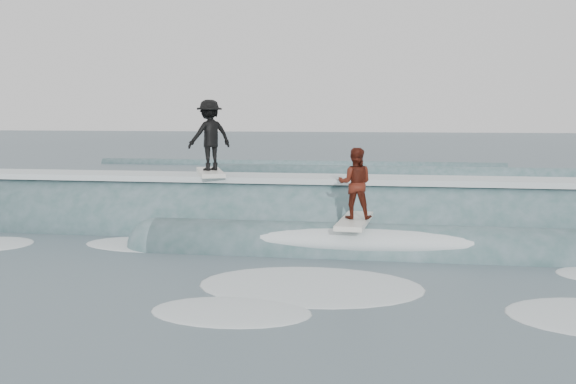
# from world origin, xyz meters

# --- Properties ---
(ground) EXTENTS (160.00, 160.00, 0.00)m
(ground) POSITION_xyz_m (0.00, 0.00, 0.00)
(ground) COLOR #3F525C
(ground) RESTS_ON ground
(breaking_wave) EXTENTS (23.36, 4.09, 2.61)m
(breaking_wave) POSITION_xyz_m (0.24, 2.78, 0.03)
(breaking_wave) COLOR #355A59
(breaking_wave) RESTS_ON ground
(surfer_black) EXTENTS (1.25, 2.07, 1.83)m
(surfer_black) POSITION_xyz_m (-2.10, 3.07, 2.26)
(surfer_black) COLOR silver
(surfer_black) RESTS_ON ground
(surfer_red) EXTENTS (0.71, 2.04, 1.55)m
(surfer_red) POSITION_xyz_m (1.58, 0.87, 1.33)
(surfer_red) COLOR silver
(surfer_red) RESTS_ON ground
(whitewater) EXTENTS (14.59, 6.38, 0.10)m
(whitewater) POSITION_xyz_m (0.50, -1.28, 0.00)
(whitewater) COLOR silver
(whitewater) RESTS_ON ground
(far_swells) EXTENTS (37.64, 8.65, 0.80)m
(far_swells) POSITION_xyz_m (-1.96, 17.65, 0.00)
(far_swells) COLOR #355A59
(far_swells) RESTS_ON ground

